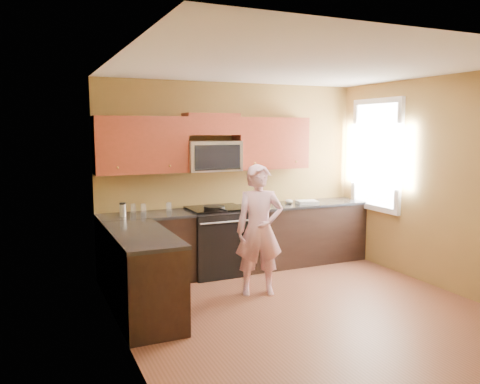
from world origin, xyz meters
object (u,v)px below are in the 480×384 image
travel_mug (123,216)px  woman (259,230)px  microwave (212,171)px  frying_pan (214,210)px  butter_tub (266,207)px  stove (216,241)px

travel_mug → woman: bearing=-33.8°
microwave → travel_mug: bearing=-173.9°
woman → microwave: bearing=116.8°
microwave → frying_pan: (-0.12, -0.36, -0.50)m
microwave → butter_tub: microwave is taller
microwave → butter_tub: 0.94m
frying_pan → microwave: bearing=59.5°
butter_tub → frying_pan: bearing=-170.2°
microwave → butter_tub: (0.74, -0.21, -0.53)m
woman → butter_tub: bearing=76.0°
butter_tub → travel_mug: (-2.03, 0.07, 0.00)m
microwave → travel_mug: (-1.29, -0.14, -0.53)m
frying_pan → travel_mug: (-1.17, 0.22, -0.03)m
woman → travel_mug: bearing=163.8°
frying_pan → travel_mug: travel_mug is taller
stove → travel_mug: size_ratio=5.32×
microwave → frying_pan: bearing=-108.1°
frying_pan → butter_tub: bearing=-2.6°
microwave → woman: bearing=-80.8°
woman → frying_pan: size_ratio=3.25×
stove → frying_pan: size_ratio=1.92×
stove → butter_tub: size_ratio=7.02×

